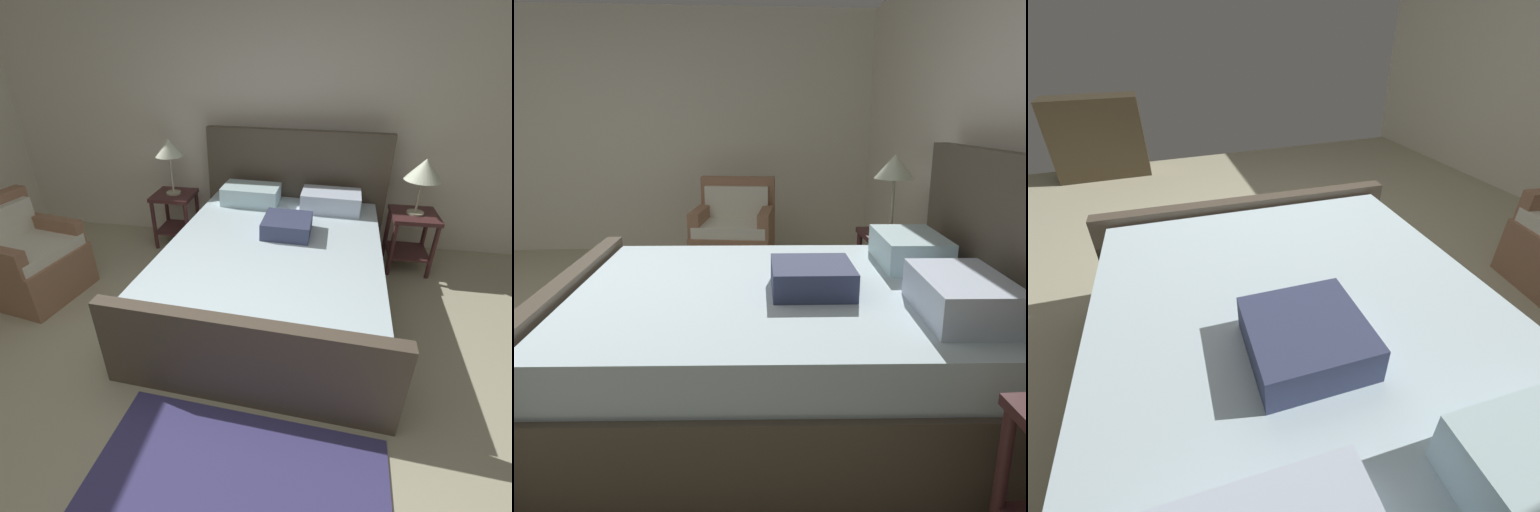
% 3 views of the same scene
% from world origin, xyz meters
% --- Properties ---
extents(ground_plane, '(5.89, 5.56, 0.02)m').
position_xyz_m(ground_plane, '(0.00, 0.00, -0.01)').
color(ground_plane, '#B0AA8B').
extents(bed, '(2.01, 2.42, 1.30)m').
position_xyz_m(bed, '(0.29, 1.54, 0.35)').
color(bed, brown).
rests_on(bed, ground).
extents(dresser, '(1.03, 0.46, 0.92)m').
position_xyz_m(dresser, '(1.32, -2.44, 0.46)').
color(dresser, '#3A301F').
rests_on(dresser, ground).
extents(area_rug, '(1.65, 1.33, 0.01)m').
position_xyz_m(area_rug, '(0.29, -0.36, 0.01)').
color(area_rug, '#3E396F').
rests_on(area_rug, ground).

